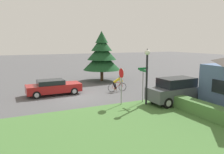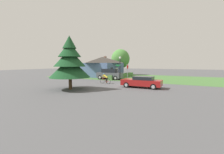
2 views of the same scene
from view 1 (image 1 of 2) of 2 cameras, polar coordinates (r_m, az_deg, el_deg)
name	(u,v)px [view 1 (image 1 of 2)]	position (r m, az deg, el deg)	size (l,w,h in m)	color
ground_plane	(77,97)	(19.07, -9.06, -5.11)	(140.00, 140.00, 0.00)	#515154
hedge_row	(216,114)	(14.49, 25.63, -8.74)	(10.77, 0.90, 0.84)	#4C7A3D
sedan_left_lane	(53,87)	(20.07, -15.08, -2.57)	(1.94, 4.73, 1.36)	maroon
cyclist	(117,84)	(20.79, 1.35, -1.79)	(0.44, 1.87, 1.51)	black
parked_suv_right	(177,90)	(17.53, 16.52, -3.37)	(2.01, 4.71, 1.95)	#4C5156
stop_sign	(121,79)	(16.14, 2.45, -0.42)	(0.76, 0.07, 2.76)	gray
street_lamp	(147,67)	(16.25, 9.11, 2.57)	(0.40, 0.40, 4.19)	black
street_name_sign	(143,78)	(16.94, 8.09, -0.35)	(0.90, 0.90, 2.73)	gray
conifer_tall_near	(102,55)	(26.38, -2.70, 5.78)	(4.48, 4.48, 5.97)	#4C3823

